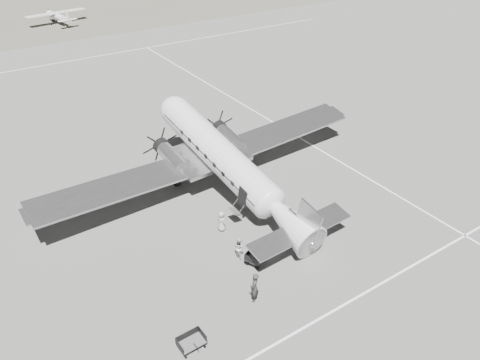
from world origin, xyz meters
name	(u,v)px	position (x,y,z in m)	size (l,w,h in m)	color
ground	(214,195)	(0.00, 0.00, 0.00)	(260.00, 260.00, 0.00)	slate
taxi_line_near	(338,308)	(0.00, -14.00, 0.01)	(60.00, 0.15, 0.01)	white
taxi_line_right	(328,154)	(12.00, 0.00, 0.01)	(0.15, 80.00, 0.01)	white
taxi_line_horizon	(67,61)	(0.00, 40.00, 0.01)	(90.00, 0.15, 0.01)	white
dc3_airliner	(226,162)	(1.01, -0.21, 2.75)	(28.86, 20.03, 5.50)	#B4B4B6
light_plane_right	(58,18)	(4.92, 62.01, 1.10)	(10.64, 8.64, 2.21)	silver
baggage_cart_near	(257,256)	(-1.62, -8.15, 0.46)	(1.64, 1.15, 0.92)	#535353
baggage_cart_far	(191,343)	(-8.34, -11.77, 0.42)	(1.49, 1.05, 0.84)	#535353
ground_crew	(255,288)	(-3.66, -10.80, 0.99)	(0.72, 0.47, 1.98)	#2E2E2E
ramp_agent	(239,248)	(-2.31, -7.16, 0.77)	(0.75, 0.58, 1.54)	silver
passenger	(221,221)	(-1.81, -4.13, 0.78)	(0.76, 0.49, 1.55)	#AAAAA8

